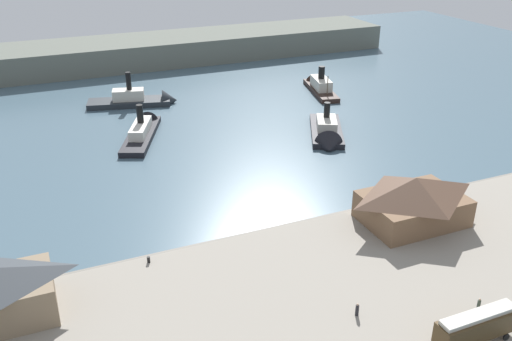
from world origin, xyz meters
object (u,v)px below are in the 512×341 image
Objects in this scene: street_tram at (477,325)px; pedestrian_at_waters_edge at (357,310)px; ferry_shed_east_terminal at (414,199)px; ferry_departing_north at (142,100)px; pedestrian_by_tram at (479,305)px; mooring_post_west at (452,190)px; ferry_outer_harbor at (319,85)px; ferry_near_quay at (144,128)px; mooring_post_center_east at (149,260)px; ferry_mid_harbor at (327,134)px.

street_tram reaches higher than pedestrian_at_waters_edge.
ferry_shed_east_terminal is 82.36m from ferry_departing_north.
pedestrian_by_tram is at bearing -78.57° from ferry_departing_north.
ferry_departing_north is at bearing 101.43° from pedestrian_by_tram.
ferry_departing_north reaches higher than mooring_post_west.
pedestrian_by_tram is 96.27m from ferry_outer_harbor.
ferry_near_quay is (-9.71, 73.58, -0.83)m from pedestrian_at_waters_edge.
pedestrian_at_waters_edge is 94.17m from ferry_departing_north.
mooring_post_center_east is 0.04× the size of ferry_near_quay.
ferry_near_quay reaches higher than mooring_post_west.
ferry_departing_north reaches higher than ferry_outer_harbor.
mooring_post_west is at bearing -79.77° from ferry_mid_harbor.
ferry_outer_harbor is (52.60, 13.37, 0.31)m from ferry_near_quay.
ferry_departing_north reaches higher than pedestrian_at_waters_edge.
ferry_departing_north is at bearing 171.74° from ferry_outer_harbor.
ferry_outer_harbor is at bearing -8.26° from ferry_departing_north.
ferry_near_quay is 54.27m from ferry_outer_harbor.
mooring_post_center_east is at bearing 134.66° from pedestrian_at_waters_edge.
mooring_post_west is 0.04× the size of ferry_departing_north.
pedestrian_by_tram is 101.00m from ferry_departing_north.
ferry_outer_harbor reaches higher than mooring_post_west.
ferry_near_quay is at bearing 117.39° from ferry_shed_east_terminal.
ferry_shed_east_terminal is 14.12m from mooring_post_west.
pedestrian_at_waters_edge is 15.22m from pedestrian_by_tram.
street_tram is at bearing -76.72° from ferry_near_quay.
pedestrian_at_waters_edge is 0.08× the size of ferry_mid_harbor.
ferry_near_quay is at bearing -165.74° from ferry_outer_harbor.
ferry_outer_harbor is (33.07, 96.10, -2.12)m from street_tram.
street_tram is 43.02m from mooring_post_center_east.
ferry_shed_east_terminal is 0.65× the size of ferry_near_quay.
street_tram is 5.84× the size of pedestrian_at_waters_edge.
ferry_shed_east_terminal reaches higher than mooring_post_center_east.
pedestrian_by_tram is at bearing -105.53° from ferry_shed_east_terminal.
street_tram is at bearing -137.71° from pedestrian_by_tram.
ferry_mid_harbor is (6.70, 38.26, -4.01)m from ferry_shed_east_terminal.
ferry_mid_harbor is at bearing 78.07° from pedestrian_by_tram.
ferry_near_quay reaches higher than street_tram.
pedestrian_by_tram is at bearing 42.29° from street_tram.
pedestrian_by_tram is at bearing -101.93° from ferry_mid_harbor.
ferry_shed_east_terminal reaches higher than pedestrian_by_tram.
mooring_post_center_east is at bearing 143.49° from pedestrian_by_tram.
ferry_near_quay reaches higher than pedestrian_by_tram.
ferry_near_quay is (-4.09, -20.41, -0.09)m from ferry_departing_north.
ferry_shed_east_terminal is 1.53× the size of street_tram.
ferry_outer_harbor is at bearing 63.75° from pedestrian_at_waters_edge.
ferry_departing_north is (15.15, 72.97, -0.39)m from mooring_post_center_east.
ferry_mid_harbor reaches higher than street_tram.
pedestrian_at_waters_edge is at bearing -116.25° from ferry_outer_harbor.
ferry_outer_harbor is (16.01, 32.81, 0.40)m from ferry_mid_harbor.
ferry_shed_east_terminal reaches higher than mooring_post_west.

